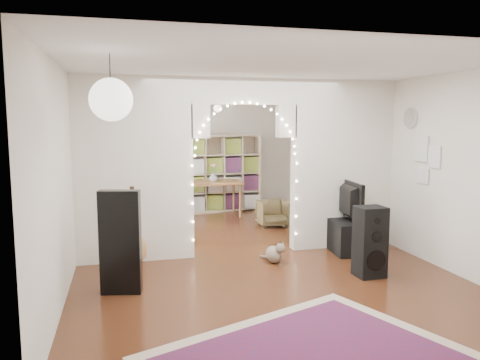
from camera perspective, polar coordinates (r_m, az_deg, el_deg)
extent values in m
plane|color=black|center=(7.46, 0.47, -8.79)|extent=(7.50, 7.50, 0.00)
cube|color=white|center=(7.20, 0.49, 12.35)|extent=(5.00, 7.50, 0.02)
cube|color=silver|center=(10.86, -4.55, 3.46)|extent=(5.00, 0.02, 2.70)
cube|color=silver|center=(3.73, 15.26, -3.92)|extent=(5.00, 0.02, 2.70)
cube|color=silver|center=(7.00, -19.73, 1.01)|extent=(0.02, 7.50, 2.70)
cube|color=silver|center=(8.20, 17.65, 1.93)|extent=(0.02, 7.50, 2.70)
cube|color=silver|center=(6.97, -12.76, 1.23)|extent=(1.70, 0.20, 2.70)
cube|color=silver|center=(7.78, 12.32, 1.84)|extent=(1.70, 0.20, 2.70)
cube|color=silver|center=(7.18, 0.49, 10.76)|extent=(1.60, 0.20, 0.40)
cube|color=white|center=(8.77, -18.47, 3.21)|extent=(0.04, 1.20, 1.40)
cylinder|color=white|center=(7.65, 20.11, 7.11)|extent=(0.03, 0.31, 0.31)
sphere|color=white|center=(4.54, -15.46, 9.43)|extent=(0.40, 0.40, 0.40)
cube|color=maroon|center=(4.36, 8.70, -20.87)|extent=(3.17, 2.79, 0.02)
cube|color=black|center=(5.77, -14.38, -7.38)|extent=(0.50, 0.25, 1.25)
ellipsoid|color=#B48148|center=(6.88, -12.87, -6.84)|extent=(0.40, 0.20, 0.46)
cube|color=black|center=(6.80, -12.96, -3.68)|extent=(0.05, 0.04, 0.53)
cube|color=black|center=(6.75, -13.03, -1.26)|extent=(0.06, 0.04, 0.12)
ellipsoid|color=brown|center=(6.92, 4.12, -9.02)|extent=(0.34, 0.40, 0.24)
sphere|color=brown|center=(6.79, 4.93, -8.29)|extent=(0.19, 0.19, 0.14)
cone|color=brown|center=(6.76, 4.65, -7.74)|extent=(0.04, 0.04, 0.05)
cone|color=brown|center=(6.78, 5.23, -7.69)|extent=(0.04, 0.04, 0.05)
cylinder|color=brown|center=(7.08, 3.11, -9.33)|extent=(0.12, 0.22, 0.07)
cube|color=black|center=(6.46, 15.56, -7.26)|extent=(0.38, 0.33, 0.94)
cylinder|color=black|center=(6.38, 16.26, -9.40)|extent=(0.27, 0.03, 0.27)
cylinder|color=black|center=(6.30, 16.36, -6.67)|extent=(0.15, 0.02, 0.15)
cylinder|color=black|center=(6.26, 16.43, -4.81)|extent=(0.08, 0.02, 0.08)
cube|color=black|center=(7.70, 12.28, -6.52)|extent=(0.50, 1.04, 0.50)
imported|color=black|center=(7.59, 12.39, -2.41)|extent=(0.25, 1.08, 0.62)
cube|color=#C2AD8C|center=(10.73, -2.10, 0.86)|extent=(1.75, 0.79, 1.74)
cube|color=brown|center=(10.19, -3.25, -0.28)|extent=(1.21, 0.82, 0.05)
cylinder|color=brown|center=(9.85, -5.88, -2.78)|extent=(0.05, 0.05, 0.70)
cylinder|color=brown|center=(10.04, 0.02, -2.56)|extent=(0.05, 0.05, 0.70)
cylinder|color=brown|center=(10.48, -6.35, -2.19)|extent=(0.05, 0.05, 0.70)
cylinder|color=brown|center=(10.66, -0.79, -1.99)|extent=(0.05, 0.05, 0.70)
imported|color=silver|center=(10.17, -3.25, 0.39)|extent=(0.19, 0.19, 0.19)
imported|color=brown|center=(9.94, -10.01, -3.40)|extent=(0.68, 0.69, 0.49)
imported|color=brown|center=(9.21, 3.99, -4.07)|extent=(0.56, 0.57, 0.51)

